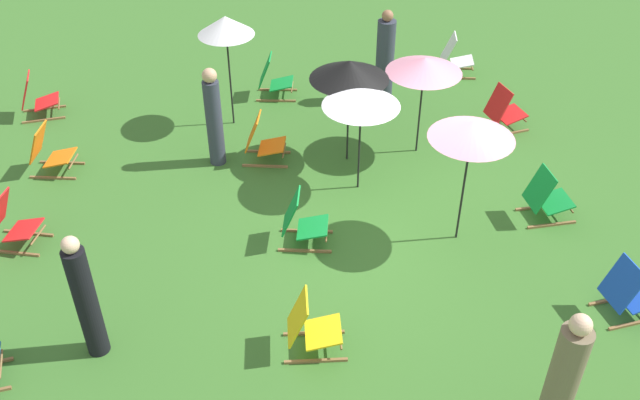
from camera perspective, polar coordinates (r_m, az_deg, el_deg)
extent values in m
plane|color=#386B28|center=(10.55, 6.44, -1.52)|extent=(40.00, 40.00, 0.00)
cube|color=olive|center=(10.90, 18.37, -1.93)|extent=(0.05, 0.76, 0.04)
cube|color=olive|center=(11.20, 17.42, -0.55)|extent=(0.05, 0.76, 0.04)
cube|color=#148C38|center=(10.94, 18.60, -0.13)|extent=(0.49, 0.44, 0.13)
cube|color=#148C38|center=(10.65, 17.46, 0.89)|extent=(0.48, 0.26, 0.57)
cylinder|color=olive|center=(11.08, 19.45, -0.30)|extent=(0.44, 0.04, 0.03)
cube|color=olive|center=(9.90, -1.25, -4.16)|extent=(0.20, 0.75, 0.04)
cube|color=olive|center=(10.23, -1.08, -2.54)|extent=(0.20, 0.75, 0.04)
cube|color=#148C38|center=(9.90, -0.60, -2.24)|extent=(0.56, 0.53, 0.13)
cube|color=#148C38|center=(9.74, -2.38, -0.91)|extent=(0.52, 0.34, 0.57)
cylinder|color=olive|center=(9.94, 0.55, -2.59)|extent=(0.44, 0.12, 0.03)
cube|color=olive|center=(12.11, -20.95, 1.70)|extent=(0.20, 0.75, 0.04)
cube|color=olive|center=(12.44, -20.27, 2.88)|extent=(0.20, 0.75, 0.04)
cube|color=orange|center=(12.10, -20.42, 3.27)|extent=(0.56, 0.53, 0.13)
cube|color=orange|center=(12.08, -22.01, 4.38)|extent=(0.52, 0.35, 0.57)
cylinder|color=olive|center=(12.06, -19.48, 2.98)|extent=(0.44, 0.12, 0.03)
cube|color=olive|center=(9.75, 24.32, -9.14)|extent=(0.12, 0.76, 0.04)
cube|color=olive|center=(9.97, 22.89, -7.45)|extent=(0.12, 0.76, 0.04)
cube|color=#1947B7|center=(9.75, 24.43, -7.09)|extent=(0.52, 0.48, 0.13)
cube|color=#1947B7|center=(9.40, 23.40, -6.28)|extent=(0.50, 0.30, 0.57)
cube|color=olive|center=(10.77, -23.69, -3.97)|extent=(0.27, 0.73, 0.04)
cube|color=olive|center=(11.05, -22.66, -2.50)|extent=(0.27, 0.73, 0.04)
cube|color=red|center=(10.71, -23.02, -2.25)|extent=(0.59, 0.56, 0.13)
cylinder|color=olive|center=(10.65, -22.00, -2.66)|extent=(0.43, 0.16, 0.03)
cube|color=olive|center=(13.80, -21.60, 6.08)|extent=(0.11, 0.76, 0.04)
cube|color=olive|center=(14.19, -21.53, 6.95)|extent=(0.11, 0.76, 0.04)
cube|color=red|center=(13.86, -21.39, 7.48)|extent=(0.52, 0.48, 0.13)
cube|color=red|center=(13.78, -22.88, 8.27)|extent=(0.50, 0.29, 0.57)
cylinder|color=olive|center=(13.87, -20.51, 7.38)|extent=(0.44, 0.07, 0.03)
cube|color=olive|center=(14.57, 11.08, 9.73)|extent=(0.21, 0.75, 0.04)
cube|color=olive|center=(14.96, 10.92, 10.50)|extent=(0.21, 0.75, 0.04)
cube|color=white|center=(14.66, 11.51, 10.97)|extent=(0.57, 0.53, 0.13)
cube|color=white|center=(14.51, 10.45, 12.04)|extent=(0.52, 0.35, 0.57)
cylinder|color=olive|center=(14.72, 12.26, 10.68)|extent=(0.43, 0.13, 0.03)
cube|color=olive|center=(13.50, -3.61, 8.09)|extent=(0.18, 0.75, 0.04)
cube|color=olive|center=(13.89, -3.47, 8.97)|extent=(0.18, 0.75, 0.04)
cube|color=#148C38|center=(13.57, -3.16, 9.47)|extent=(0.55, 0.52, 0.13)
cube|color=#148C38|center=(13.47, -4.49, 10.52)|extent=(0.52, 0.33, 0.57)
cylinder|color=olive|center=(13.59, -2.29, 9.20)|extent=(0.44, 0.11, 0.03)
cube|color=olive|center=(12.89, 15.23, 5.25)|extent=(0.17, 0.75, 0.04)
cube|color=olive|center=(13.20, 14.23, 6.22)|extent=(0.17, 0.75, 0.04)
cube|color=red|center=(12.97, 15.27, 6.75)|extent=(0.55, 0.51, 0.13)
cube|color=red|center=(12.68, 14.33, 7.65)|extent=(0.52, 0.33, 0.57)
cylinder|color=olive|center=(13.11, 15.96, 6.61)|extent=(0.44, 0.10, 0.03)
cube|color=olive|center=(8.51, -0.33, -12.98)|extent=(0.12, 0.76, 0.04)
cube|color=olive|center=(8.80, -0.50, -10.79)|extent=(0.12, 0.76, 0.04)
cube|color=yellow|center=(8.47, 0.26, -10.72)|extent=(0.52, 0.48, 0.13)
cube|color=yellow|center=(8.25, -1.84, -9.50)|extent=(0.50, 0.30, 0.57)
cylinder|color=olive|center=(8.53, 1.63, -10.97)|extent=(0.44, 0.07, 0.03)
cube|color=olive|center=(11.62, -4.51, 2.77)|extent=(0.21, 0.75, 0.04)
cube|color=olive|center=(11.98, -4.24, 3.96)|extent=(0.21, 0.75, 0.04)
cube|color=orange|center=(11.65, -3.94, 4.39)|extent=(0.57, 0.53, 0.13)
cube|color=orange|center=(11.54, -5.48, 5.60)|extent=(0.52, 0.35, 0.57)
cylinder|color=olive|center=(11.66, -2.95, 4.07)|extent=(0.43, 0.13, 0.03)
cylinder|color=olive|center=(9.02, -24.58, -12.07)|extent=(0.44, 0.08, 0.03)
cylinder|color=black|center=(11.35, 2.31, 7.12)|extent=(0.03, 0.03, 1.77)
cone|color=black|center=(10.99, 2.41, 10.56)|extent=(1.25, 1.25, 0.31)
cylinder|color=black|center=(10.68, 3.24, 4.76)|extent=(0.03, 0.03, 1.69)
cone|color=white|center=(10.30, 3.38, 8.29)|extent=(1.16, 1.16, 0.25)
cylinder|color=black|center=(12.42, -7.38, 10.23)|extent=(0.03, 0.03, 2.00)
cone|color=white|center=(12.05, -7.71, 13.93)|extent=(0.96, 0.96, 0.32)
cylinder|color=black|center=(11.69, 8.18, 7.53)|extent=(0.03, 0.03, 1.70)
cone|color=pink|center=(11.35, 8.51, 10.84)|extent=(1.22, 1.22, 0.25)
cylinder|color=black|center=(9.77, 11.67, 1.34)|extent=(0.03, 0.03, 1.92)
cone|color=pink|center=(9.30, 12.32, 5.63)|extent=(1.15, 1.15, 0.26)
cylinder|color=#72664C|center=(7.81, 19.16, -13.79)|extent=(0.42, 0.42, 1.48)
sphere|color=beige|center=(7.21, 20.50, -9.52)|extent=(0.22, 0.22, 0.22)
cylinder|color=#333847|center=(13.28, 5.31, 11.21)|extent=(0.40, 0.40, 1.57)
sphere|color=#936647|center=(12.93, 5.53, 14.73)|extent=(0.21, 0.21, 0.21)
cylinder|color=#333847|center=(11.45, -8.61, 6.20)|extent=(0.31, 0.31, 1.49)
sphere|color=tan|center=(11.05, -9.01, 9.99)|extent=(0.23, 0.23, 0.23)
cylinder|color=black|center=(8.50, -18.49, -7.98)|extent=(0.31, 0.31, 1.57)
sphere|color=beige|center=(7.93, -19.71, -3.47)|extent=(0.20, 0.20, 0.20)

